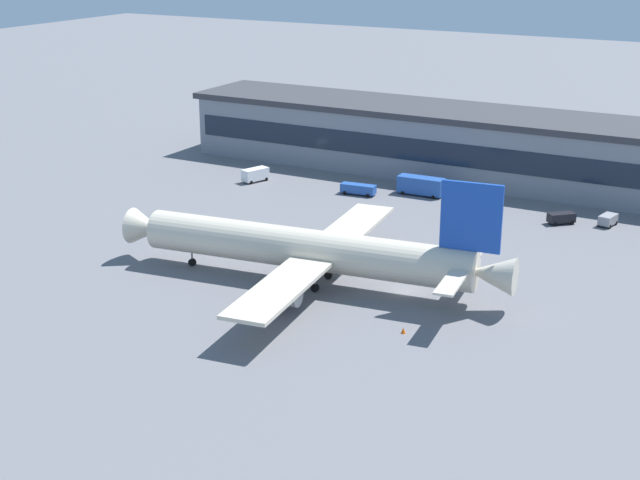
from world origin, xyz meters
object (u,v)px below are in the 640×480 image
(airliner, at_px, (312,250))
(traffic_cone_1, at_px, (403,330))
(baggage_tug, at_px, (608,220))
(belt_loader, at_px, (359,189))
(traffic_cone_0, at_px, (251,294))
(fuel_truck, at_px, (422,185))
(crew_van, at_px, (256,174))
(follow_me_car, at_px, (561,218))

(airliner, height_order, traffic_cone_1, airliner)
(baggage_tug, relative_size, traffic_cone_1, 5.40)
(belt_loader, relative_size, traffic_cone_1, 9.04)
(baggage_tug, bearing_deg, traffic_cone_0, -123.12)
(fuel_truck, relative_size, traffic_cone_0, 14.81)
(crew_van, relative_size, fuel_truck, 0.67)
(follow_me_car, relative_size, baggage_tug, 1.16)
(airliner, bearing_deg, belt_loader, 108.15)
(follow_me_car, relative_size, fuel_truck, 0.54)
(fuel_truck, distance_m, traffic_cone_0, 55.30)
(baggage_tug, relative_size, belt_loader, 0.60)
(baggage_tug, bearing_deg, airliner, -123.35)
(traffic_cone_0, relative_size, traffic_cone_1, 0.79)
(airliner, xyz_separation_m, follow_me_car, (22.86, 42.73, -3.83))
(follow_me_car, distance_m, baggage_tug, 7.45)
(follow_me_car, bearing_deg, traffic_cone_0, -118.73)
(follow_me_car, xyz_separation_m, crew_van, (-58.03, -1.90, 0.37))
(belt_loader, bearing_deg, crew_van, -176.57)
(belt_loader, bearing_deg, fuel_truck, 27.59)
(airliner, relative_size, crew_van, 9.94)
(traffic_cone_0, bearing_deg, follow_me_car, 61.27)
(airliner, relative_size, baggage_tug, 14.30)
(follow_me_car, distance_m, belt_loader, 36.67)
(crew_van, bearing_deg, baggage_tug, 3.97)
(baggage_tug, height_order, belt_loader, belt_loader)
(follow_me_car, relative_size, belt_loader, 0.69)
(baggage_tug, distance_m, belt_loader, 43.76)
(crew_van, bearing_deg, traffic_cone_1, -43.28)
(fuel_truck, bearing_deg, traffic_cone_1, -69.33)
(fuel_truck, height_order, traffic_cone_0, fuel_truck)
(follow_me_car, xyz_separation_m, baggage_tug, (6.98, 2.61, -0.00))
(airliner, xyz_separation_m, traffic_cone_0, (-4.88, -7.88, -4.63))
(airliner, distance_m, follow_me_car, 48.61)
(follow_me_car, xyz_separation_m, fuel_truck, (-26.57, 4.65, 0.79))
(fuel_truck, xyz_separation_m, traffic_cone_1, (21.18, -56.12, -1.52))
(follow_me_car, xyz_separation_m, traffic_cone_1, (-5.40, -51.47, -0.73))
(baggage_tug, bearing_deg, fuel_truck, 176.52)
(follow_me_car, bearing_deg, belt_loader, -179.03)
(crew_van, bearing_deg, airliner, -49.26)
(baggage_tug, xyz_separation_m, belt_loader, (-43.64, -3.23, 0.07))
(traffic_cone_1, bearing_deg, baggage_tug, 77.11)
(traffic_cone_1, bearing_deg, airliner, 153.43)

